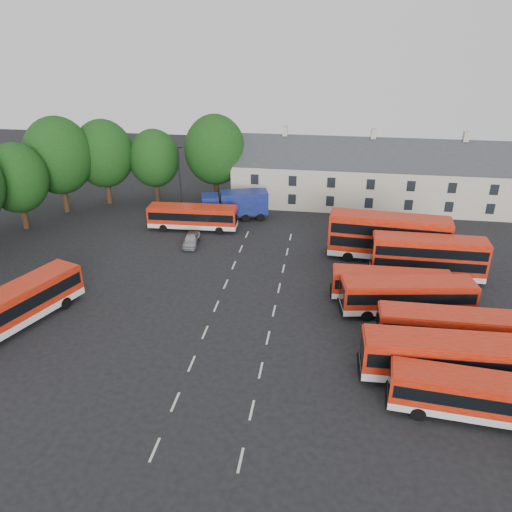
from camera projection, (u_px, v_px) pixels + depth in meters
The scene contains 16 objects.
ground at pixel (211, 319), 41.02m from camera, with size 140.00×140.00×0.00m, color black.
lane_markings at pixel (245, 308), 42.46m from camera, with size 5.15×33.80×0.01m.
treeline at pixel (74, 167), 58.24m from camera, with size 29.92×32.59×12.01m.
terrace_houses at pixel (369, 177), 64.27m from camera, with size 35.70×7.13×10.06m.
bus_row_a at pixel (477, 394), 30.14m from camera, with size 10.52×3.29×2.93m.
bus_row_b at pixel (453, 357), 33.03m from camera, with size 12.00×3.10×3.37m.
bus_row_c at pixel (451, 327), 36.62m from camera, with size 10.67×2.54×3.01m.
bus_row_d at pixel (407, 294), 40.97m from camera, with size 11.08×4.15×3.06m.
bus_row_e at pixel (391, 284), 42.93m from camera, with size 10.05×2.53×2.83m.
bus_dd_south at pixel (428, 256), 46.33m from camera, with size 10.32×2.46×4.22m.
bus_dd_north at pixel (388, 235), 49.86m from camera, with size 11.93×3.61×4.82m.
bus_west at pixel (14, 305), 39.15m from camera, with size 6.46×11.91×3.31m.
bus_north at pixel (193, 216), 57.68m from camera, with size 10.33×2.77×2.90m.
box_truck at pixel (236, 204), 60.73m from camera, with size 8.31×4.51×3.47m.
silver_car at pixel (191, 240), 54.11m from camera, with size 1.58×3.92×1.34m, color #AFB1B7.
lamppost at pixel (180, 183), 58.27m from camera, with size 0.65×0.32×9.29m.
Camera 1 is at (8.87, -33.90, 22.25)m, focal length 35.00 mm.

